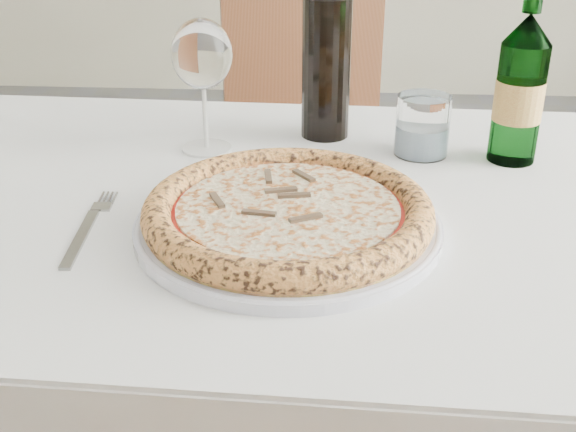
# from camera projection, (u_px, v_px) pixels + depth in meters

# --- Properties ---
(dining_table) EXTENTS (1.36, 0.84, 0.76)m
(dining_table) POSITION_uv_depth(u_px,v_px,m) (293.00, 259.00, 0.99)
(dining_table) COLOR brown
(dining_table) RESTS_ON floor
(chair_far) EXTENTS (0.47, 0.47, 0.93)m
(chair_far) POSITION_uv_depth(u_px,v_px,m) (309.00, 145.00, 1.74)
(chair_far) COLOR brown
(chair_far) RESTS_ON floor
(plate) EXTENTS (0.36, 0.36, 0.02)m
(plate) POSITION_uv_depth(u_px,v_px,m) (288.00, 224.00, 0.86)
(plate) COLOR white
(plate) RESTS_ON dining_table
(pizza) EXTENTS (0.34, 0.34, 0.04)m
(pizza) POSITION_uv_depth(u_px,v_px,m) (288.00, 211.00, 0.85)
(pizza) COLOR #DCB255
(pizza) RESTS_ON plate
(fork) EXTENTS (0.03, 0.20, 0.00)m
(fork) POSITION_uv_depth(u_px,v_px,m) (87.00, 228.00, 0.87)
(fork) COLOR gray
(fork) RESTS_ON dining_table
(wine_glass) EXTENTS (0.09, 0.09, 0.20)m
(wine_glass) POSITION_uv_depth(u_px,v_px,m) (202.00, 57.00, 1.04)
(wine_glass) COLOR silver
(wine_glass) RESTS_ON dining_table
(tumbler) EXTENTS (0.08, 0.08, 0.09)m
(tumbler) POSITION_uv_depth(u_px,v_px,m) (422.00, 129.00, 1.07)
(tumbler) COLOR white
(tumbler) RESTS_ON dining_table
(beer_bottle) EXTENTS (0.07, 0.07, 0.27)m
(beer_bottle) POSITION_uv_depth(u_px,v_px,m) (520.00, 89.00, 1.02)
(beer_bottle) COLOR #317037
(beer_bottle) RESTS_ON dining_table
(wine_bottle) EXTENTS (0.08, 0.08, 0.31)m
(wine_bottle) POSITION_uv_depth(u_px,v_px,m) (326.00, 54.00, 1.10)
(wine_bottle) COLOR black
(wine_bottle) RESTS_ON dining_table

